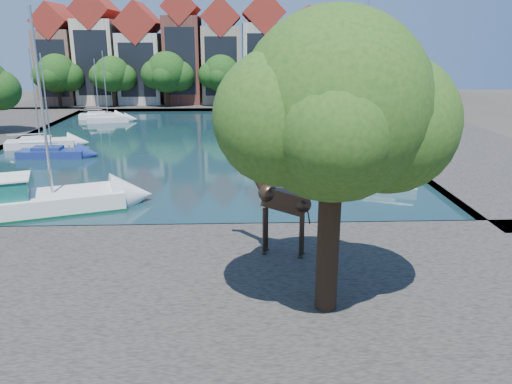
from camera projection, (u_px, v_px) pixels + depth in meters
ground at (159, 233)px, 26.96m from camera, size 160.00×160.00×0.00m
water_basin at (194, 144)px, 49.90m from camera, size 38.00×50.00×0.08m
near_quay at (133, 291)px, 20.20m from camera, size 50.00×14.00×0.50m
far_quay at (210, 103)px, 80.43m from camera, size 60.00×16.00×0.50m
right_quay at (440, 140)px, 50.74m from camera, size 14.00×52.00×0.50m
plane_tree at (338, 113)px, 16.40m from camera, size 8.32×6.40×10.62m
townhouse_west_end at (61, 58)px, 77.51m from camera, size 5.44×9.18×14.93m
townhouse_west_mid at (99, 52)px, 77.47m from camera, size 5.94×9.18×16.79m
townhouse_west_inner at (142, 58)px, 77.97m from camera, size 6.43×9.18×15.15m
townhouse_center at (183, 51)px, 77.91m from camera, size 5.44×9.18×16.93m
townhouse_east_inner at (222, 55)px, 78.31m from camera, size 5.94×9.18×15.79m
townhouse_east_mid at (263, 53)px, 78.44m from camera, size 6.43×9.18×16.65m
townhouse_east_end at (304, 59)px, 78.96m from camera, size 5.44×9.18×14.43m
far_tree_far_west at (58, 75)px, 72.93m from camera, size 7.28×5.60×7.68m
far_tree_west at (113, 75)px, 73.25m from camera, size 6.76×5.20×7.36m
far_tree_mid_west at (167, 74)px, 73.48m from camera, size 7.80×6.00×8.00m
far_tree_mid_east at (222, 75)px, 73.82m from camera, size 7.02×5.40×7.52m
far_tree_east at (276, 74)px, 74.08m from camera, size 7.54×5.80×7.84m
far_tree_far_east at (329, 75)px, 74.42m from camera, size 6.76×5.20×7.36m
giraffe_statue at (279, 200)px, 22.39m from camera, size 3.68×1.37×5.33m
motorsailer at (24, 199)px, 29.40m from camera, size 11.10×6.39×11.71m
sailboat_left_b at (52, 152)px, 43.90m from camera, size 5.70×2.01×8.89m
sailboat_left_c at (40, 142)px, 48.11m from camera, size 6.52×3.50×9.22m
sailboat_left_d at (108, 118)px, 62.87m from camera, size 5.30×2.94×8.69m
sailboat_left_e at (99, 115)px, 65.67m from camera, size 5.22×2.48×7.66m
sailboat_right_a at (372, 174)px, 36.20m from camera, size 6.73×4.23×11.77m
sailboat_right_b at (359, 159)px, 40.52m from camera, size 8.22×4.79×12.81m
sailboat_right_c at (313, 129)px, 54.80m from camera, size 5.18×1.83×10.11m
sailboat_right_d at (294, 113)px, 66.89m from camera, size 5.43×3.32×9.87m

